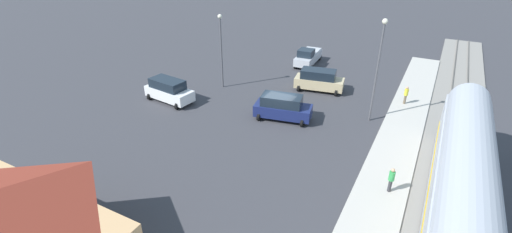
{
  "coord_description": "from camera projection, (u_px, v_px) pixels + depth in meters",
  "views": [
    {
      "loc": [
        -11.5,
        25.77,
        14.87
      ],
      "look_at": [
        0.97,
        2.21,
        1.0
      ],
      "focal_mm": 25.38,
      "sensor_mm": 36.0,
      "label": 1
    }
  ],
  "objects": [
    {
      "name": "pickup_silver",
      "position": [
        308.0,
        56.0,
        44.12
      ],
      "size": [
        2.22,
        5.49,
        2.14
      ],
      "color": "silver",
      "rests_on": "ground"
    },
    {
      "name": "pedestrian_waiting_far",
      "position": [
        406.0,
        94.0,
        33.47
      ],
      "size": [
        0.36,
        0.36,
        1.71
      ],
      "color": "brown",
      "rests_on": "platform"
    },
    {
      "name": "ground_plane",
      "position": [
        277.0,
        119.0,
        31.84
      ],
      "size": [
        200.0,
        200.0,
        0.0
      ],
      "primitive_type": "plane",
      "color": "#38383D"
    },
    {
      "name": "railway_track",
      "position": [
        454.0,
        160.0,
        25.99
      ],
      "size": [
        4.8,
        70.0,
        0.3
      ],
      "color": "gray",
      "rests_on": "ground"
    },
    {
      "name": "suv_tan",
      "position": [
        319.0,
        80.0,
        36.91
      ],
      "size": [
        5.16,
        3.02,
        2.22
      ],
      "color": "#C6B284",
      "rests_on": "ground"
    },
    {
      "name": "light_pole_near_platform",
      "position": [
        379.0,
        61.0,
        29.07
      ],
      "size": [
        0.44,
        0.44,
        8.8
      ],
      "color": "#515156",
      "rests_on": "ground"
    },
    {
      "name": "platform",
      "position": [
        396.0,
        146.0,
        27.63
      ],
      "size": [
        3.2,
        46.0,
        0.3
      ],
      "color": "#B7B2A8",
      "rests_on": "ground"
    },
    {
      "name": "pedestrian_on_platform",
      "position": [
        391.0,
        178.0,
        22.15
      ],
      "size": [
        0.36,
        0.36,
        1.71
      ],
      "color": "#333338",
      "rests_on": "platform"
    },
    {
      "name": "suv_navy",
      "position": [
        283.0,
        107.0,
        31.29
      ],
      "size": [
        5.18,
        3.09,
        2.22
      ],
      "color": "navy",
      "rests_on": "ground"
    },
    {
      "name": "suv_white",
      "position": [
        169.0,
        90.0,
        34.57
      ],
      "size": [
        5.1,
        2.85,
        2.22
      ],
      "color": "white",
      "rests_on": "ground"
    },
    {
      "name": "light_pole_lot_center",
      "position": [
        221.0,
        43.0,
        36.05
      ],
      "size": [
        0.44,
        0.44,
        7.57
      ],
      "color": "#515156",
      "rests_on": "ground"
    }
  ]
}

